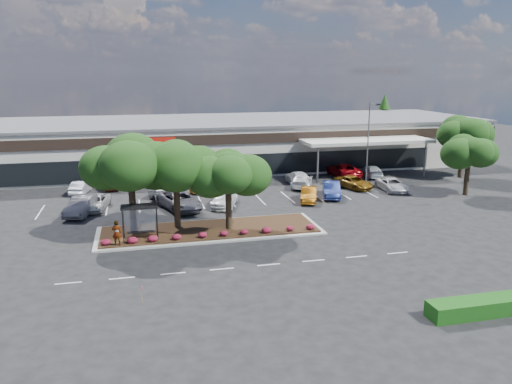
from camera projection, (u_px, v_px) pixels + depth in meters
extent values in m
plane|color=black|center=(245.00, 246.00, 37.25)|extent=(160.00, 160.00, 0.00)
cube|color=silver|center=(192.00, 144.00, 68.66)|extent=(80.00, 20.00, 6.00)
cube|color=#59595B|center=(191.00, 121.00, 67.93)|extent=(80.40, 20.40, 0.30)
cube|color=black|center=(201.00, 140.00, 58.74)|extent=(80.00, 0.25, 1.20)
cube|color=black|center=(202.00, 167.00, 59.49)|extent=(60.00, 0.18, 2.60)
cube|color=red|center=(149.00, 142.00, 57.31)|extent=(6.00, 0.12, 1.00)
cube|color=silver|center=(366.00, 141.00, 61.07)|extent=(16.00, 5.00, 0.40)
cylinder|color=slate|center=(318.00, 165.00, 58.13)|extent=(0.24, 0.24, 4.20)
cylinder|color=slate|center=(425.00, 160.00, 61.32)|extent=(0.24, 0.24, 4.20)
cube|color=#A3A39E|center=(210.00, 231.00, 40.55)|extent=(18.00, 6.00, 0.15)
cube|color=#402918|center=(210.00, 229.00, 40.52)|extent=(17.20, 5.20, 0.12)
cube|color=silver|center=(68.00, 283.00, 30.73)|extent=(1.60, 0.12, 0.01)
cube|color=silver|center=(122.00, 278.00, 31.46)|extent=(1.60, 0.12, 0.01)
cube|color=silver|center=(173.00, 273.00, 32.19)|extent=(1.60, 0.12, 0.01)
cube|color=silver|center=(222.00, 269.00, 32.92)|extent=(1.60, 0.12, 0.01)
cube|color=silver|center=(269.00, 265.00, 33.65)|extent=(1.60, 0.12, 0.01)
cube|color=silver|center=(313.00, 261.00, 34.38)|extent=(1.60, 0.12, 0.01)
cube|color=silver|center=(356.00, 257.00, 35.11)|extent=(1.60, 0.12, 0.01)
cube|color=silver|center=(398.00, 253.00, 35.83)|extent=(1.60, 0.12, 0.01)
cube|color=silver|center=(40.00, 212.00, 46.24)|extent=(0.12, 5.00, 0.01)
cube|color=silver|center=(74.00, 210.00, 46.93)|extent=(0.12, 5.00, 0.01)
cube|color=silver|center=(107.00, 208.00, 47.61)|extent=(0.12, 5.00, 0.01)
cube|color=silver|center=(139.00, 206.00, 48.29)|extent=(0.12, 5.00, 0.01)
cube|color=silver|center=(171.00, 204.00, 48.97)|extent=(0.12, 5.00, 0.01)
cube|color=silver|center=(201.00, 202.00, 49.66)|extent=(0.12, 5.00, 0.01)
cube|color=silver|center=(231.00, 200.00, 50.34)|extent=(0.12, 5.00, 0.01)
cube|color=silver|center=(259.00, 199.00, 51.02)|extent=(0.12, 5.00, 0.01)
cube|color=silver|center=(288.00, 197.00, 51.71)|extent=(0.12, 5.00, 0.01)
cube|color=silver|center=(315.00, 195.00, 52.39)|extent=(0.12, 5.00, 0.01)
cube|color=silver|center=(341.00, 194.00, 53.07)|extent=(0.12, 5.00, 0.01)
cube|color=silver|center=(367.00, 192.00, 53.76)|extent=(0.12, 5.00, 0.01)
cylinder|color=black|center=(123.00, 222.00, 38.16)|extent=(0.08, 0.08, 2.50)
cylinder|color=black|center=(157.00, 219.00, 38.73)|extent=(0.08, 0.08, 2.50)
cylinder|color=black|center=(123.00, 227.00, 36.93)|extent=(0.08, 0.08, 2.50)
cylinder|color=black|center=(157.00, 224.00, 37.50)|extent=(0.08, 0.08, 2.50)
cube|color=black|center=(139.00, 207.00, 37.52)|extent=(2.75, 1.55, 0.10)
cube|color=silver|center=(140.00, 219.00, 38.41)|extent=(2.30, 0.03, 2.00)
cube|color=black|center=(141.00, 232.00, 38.25)|extent=(2.00, 0.35, 0.06)
cube|color=#13440F|center=(481.00, 307.00, 26.66)|extent=(6.00, 1.30, 0.90)
cone|color=black|center=(383.00, 120.00, 85.49)|extent=(3.96, 3.96, 9.00)
imported|color=#594C47|center=(117.00, 233.00, 36.47)|extent=(0.75, 0.56, 1.88)
cube|color=#A3A39E|center=(365.00, 188.00, 54.96)|extent=(0.50, 0.50, 0.40)
cylinder|color=slate|center=(368.00, 145.00, 53.85)|extent=(0.14, 0.14, 9.08)
cube|color=slate|center=(373.00, 104.00, 53.05)|extent=(0.92, 0.51, 0.14)
cube|color=black|center=(376.00, 104.00, 53.33)|extent=(0.53, 0.44, 0.18)
cube|color=#9C7951|center=(142.00, 295.00, 27.95)|extent=(0.03, 0.03, 1.00)
cube|color=#F03F7E|center=(143.00, 288.00, 27.86)|extent=(0.02, 0.14, 0.18)
imported|color=#B5B5B5|center=(94.00, 202.00, 46.94)|extent=(3.14, 5.25, 1.37)
imported|color=#545359|center=(82.00, 206.00, 45.23)|extent=(3.09, 5.44, 1.70)
imported|color=#57565E|center=(180.00, 201.00, 46.99)|extent=(4.46, 6.47, 1.64)
imported|color=#ACB1B8|center=(174.00, 193.00, 50.57)|extent=(4.32, 5.69, 1.44)
imported|color=white|center=(225.00, 198.00, 48.26)|extent=(3.81, 5.66, 1.52)
imported|color=#80460A|center=(309.00, 194.00, 49.87)|extent=(2.93, 4.62, 1.44)
imported|color=navy|center=(331.00, 189.00, 51.60)|extent=(3.15, 5.13, 1.60)
imported|color=brown|center=(353.00, 182.00, 55.45)|extent=(3.69, 5.30, 1.34)
imported|color=silver|center=(392.00, 185.00, 54.31)|extent=(2.61, 5.02, 1.35)
imported|color=#ADB1BA|center=(81.00, 187.00, 53.09)|extent=(2.25, 4.47, 1.41)
imported|color=#62200D|center=(111.00, 182.00, 55.34)|extent=(2.02, 4.62, 1.48)
imported|color=silver|center=(170.00, 187.00, 52.69)|extent=(4.95, 6.60, 1.67)
imported|color=brown|center=(190.00, 185.00, 54.15)|extent=(2.69, 4.97, 1.32)
imported|color=silver|center=(298.00, 178.00, 57.29)|extent=(2.21, 5.30, 1.53)
imported|color=white|center=(301.00, 181.00, 55.97)|extent=(4.01, 5.52, 1.48)
imported|color=#9A0810|center=(343.00, 170.00, 61.60)|extent=(2.74, 5.95, 1.65)
imported|color=#B7BFC5|center=(371.00, 171.00, 61.39)|extent=(2.73, 5.17, 1.43)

